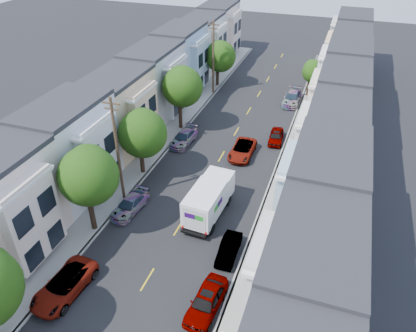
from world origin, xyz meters
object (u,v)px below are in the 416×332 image
parked_left_d (184,138)px  parked_right_a (206,301)px  lead_sedan (242,150)px  parked_right_d (292,98)px  tree_e (220,57)px  utility_pole_near (118,151)px  parked_right_c (276,137)px  parked_right_b (229,249)px  parked_left_c (130,205)px  tree_b (87,176)px  fedex_truck (209,199)px  tree_d (182,87)px  parked_left_b (64,285)px  utility_pole_far (213,58)px  tree_far_r (313,72)px  tree_c (142,134)px

parked_left_d → parked_right_a: (9.80, -20.35, 0.08)m
lead_sedan → parked_right_d: parked_right_d is taller
tree_e → parked_right_d: tree_e is taller
utility_pole_near → tree_e: bearing=90.0°
parked_left_d → parked_right_c: parked_left_d is taller
parked_right_a → parked_right_b: size_ratio=1.27×
lead_sedan → parked_left_c: bearing=-119.5°
tree_b → parked_left_d: (1.40, 15.88, -4.78)m
tree_b → parked_right_d: (11.20, 30.78, -4.71)m
lead_sedan → parked_right_b: 14.90m
fedex_truck → parked_right_b: bearing=-50.2°
tree_d → parked_left_b: 25.95m
parked_right_b → parked_right_c: 18.83m
tree_b → parked_right_b: tree_b is taller
lead_sedan → tree_e: bearing=114.9°
utility_pole_far → parked_right_d: utility_pole_far is taller
tree_far_r → fedex_truck: 29.54m
tree_far_r → lead_sedan: size_ratio=1.03×
tree_b → lead_sedan: bearing=61.5°
tree_c → tree_far_r: size_ratio=1.34×
utility_pole_near → parked_left_c: size_ratio=2.34×
parked_right_d → utility_pole_far: bearing=-178.3°
utility_pole_near → parked_right_c: size_ratio=2.49×
tree_d → parked_right_b: tree_d is taller
utility_pole_far → fedex_truck: (8.15, -25.57, -3.43)m
parked_right_c → utility_pole_near: bearing=-130.9°
tree_e → parked_right_a: bearing=-73.5°
parked_right_a → parked_right_c: size_ratio=1.18×
tree_c → lead_sedan: bearing=37.8°
parked_left_d → lead_sedan: bearing=-0.4°
lead_sedan → parked_left_b: (-6.96, -21.83, 0.03)m
fedex_truck → parked_right_c: 15.05m
parked_left_b → tree_e: bearing=96.6°
tree_far_r → parked_right_d: bearing=-121.8°
lead_sedan → parked_left_d: size_ratio=1.08×
parked_left_c → parked_left_d: size_ratio=0.93×
tree_e → parked_right_c: 18.17m
parked_right_c → tree_e: bearing=124.7°
tree_e → parked_right_d: bearing=-13.4°
tree_c → parked_left_d: bearing=78.6°
tree_c → parked_right_c: (11.20, 10.68, -3.90)m
parked_left_d → tree_c: bearing=-98.2°
tree_c → tree_e: size_ratio=1.03×
tree_d → tree_e: 14.38m
fedex_truck → parked_right_b: 5.25m
tree_c → lead_sedan: tree_c is taller
parked_left_b → tree_d: bearing=97.7°
tree_c → utility_pole_far: (0.00, 21.55, 0.60)m
tree_d → parked_right_d: bearing=46.2°
parked_right_a → parked_right_b: parked_right_a is taller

